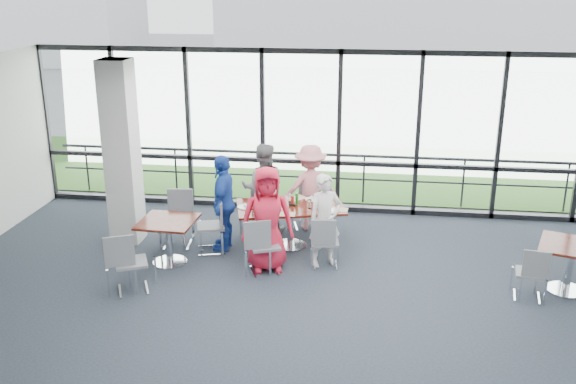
# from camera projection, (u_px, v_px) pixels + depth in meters

# --- Properties ---
(floor) EXTENTS (12.00, 10.00, 0.02)m
(floor) POSITION_uv_depth(u_px,v_px,m) (312.00, 345.00, 8.22)
(floor) COLOR #202732
(floor) RESTS_ON ground
(ceiling) EXTENTS (12.00, 10.00, 0.04)m
(ceiling) POSITION_uv_depth(u_px,v_px,m) (316.00, 96.00, 7.19)
(ceiling) COLOR silver
(ceiling) RESTS_ON ground
(curtain_wall_back) EXTENTS (12.00, 0.10, 3.20)m
(curtain_wall_back) POSITION_uv_depth(u_px,v_px,m) (339.00, 133.00, 12.39)
(curtain_wall_back) COLOR white
(curtain_wall_back) RESTS_ON ground
(structural_column) EXTENTS (0.50, 0.50, 3.20)m
(structural_column) POSITION_uv_depth(u_px,v_px,m) (122.00, 153.00, 10.98)
(structural_column) COLOR silver
(structural_column) RESTS_ON ground
(apron) EXTENTS (80.00, 70.00, 0.02)m
(apron) POSITION_uv_depth(u_px,v_px,m) (349.00, 149.00, 17.61)
(apron) COLOR gray
(apron) RESTS_ON ground
(grass_strip) EXTENTS (80.00, 5.00, 0.01)m
(grass_strip) POSITION_uv_depth(u_px,v_px,m) (345.00, 168.00, 15.72)
(grass_strip) COLOR #3D6127
(grass_strip) RESTS_ON ground
(hangar_main) EXTENTS (24.00, 10.00, 6.00)m
(hangar_main) POSITION_uv_depth(u_px,v_px,m) (438.00, 3.00, 36.78)
(hangar_main) COLOR silver
(hangar_main) RESTS_ON ground
(hangar_aux) EXTENTS (10.00, 6.00, 4.00)m
(hangar_aux) POSITION_uv_depth(u_px,v_px,m) (45.00, 22.00, 36.16)
(hangar_aux) COLOR silver
(hangar_aux) RESTS_ON ground
(guard_rail) EXTENTS (12.00, 0.06, 0.06)m
(guard_rail) POSITION_uv_depth(u_px,v_px,m) (339.00, 178.00, 13.31)
(guard_rail) COLOR #2D2D33
(guard_rail) RESTS_ON ground
(main_table) EXTENTS (2.00, 1.42, 0.75)m
(main_table) POSITION_uv_depth(u_px,v_px,m) (290.00, 213.00, 11.01)
(main_table) COLOR #370C08
(main_table) RESTS_ON ground
(side_table_left) EXTENTS (0.91, 0.91, 0.75)m
(side_table_left) POSITION_uv_depth(u_px,v_px,m) (168.00, 227.00, 10.35)
(side_table_left) COLOR #370C08
(side_table_left) RESTS_ON ground
(side_table_right) EXTENTS (1.10, 1.10, 0.75)m
(side_table_right) POSITION_uv_depth(u_px,v_px,m) (571.00, 252.00, 9.41)
(side_table_right) COLOR #370C08
(side_table_right) RESTS_ON ground
(diner_near_left) EXTENTS (0.94, 0.73, 1.70)m
(diner_near_left) POSITION_uv_depth(u_px,v_px,m) (267.00, 219.00, 10.09)
(diner_near_left) COLOR red
(diner_near_left) RESTS_ON ground
(diner_near_right) EXTENTS (0.69, 0.63, 1.53)m
(diner_near_right) POSITION_uv_depth(u_px,v_px,m) (325.00, 220.00, 10.26)
(diner_near_right) COLOR silver
(diner_near_right) RESTS_ON ground
(diner_far_left) EXTENTS (0.86, 0.60, 1.66)m
(diner_far_left) POSITION_uv_depth(u_px,v_px,m) (263.00, 188.00, 11.64)
(diner_far_left) COLOR slate
(diner_far_left) RESTS_ON ground
(diner_far_right) EXTENTS (1.15, 0.84, 1.60)m
(diner_far_right) POSITION_uv_depth(u_px,v_px,m) (310.00, 187.00, 11.76)
(diner_far_right) COLOR pink
(diner_far_right) RESTS_ON ground
(diner_end) EXTENTS (0.54, 0.98, 1.67)m
(diner_end) POSITION_uv_depth(u_px,v_px,m) (224.00, 202.00, 10.88)
(diner_end) COLOR #1D44A7
(diner_end) RESTS_ON ground
(chair_main_nl) EXTENTS (0.58, 0.58, 0.91)m
(chair_main_nl) POSITION_uv_depth(u_px,v_px,m) (265.00, 246.00, 10.09)
(chair_main_nl) COLOR slate
(chair_main_nl) RESTS_ON ground
(chair_main_nr) EXTENTS (0.46, 0.46, 0.84)m
(chair_main_nr) POSITION_uv_depth(u_px,v_px,m) (326.00, 242.00, 10.33)
(chair_main_nr) COLOR slate
(chair_main_nr) RESTS_ON ground
(chair_main_fl) EXTENTS (0.55, 0.55, 0.86)m
(chair_main_fl) POSITION_uv_depth(u_px,v_px,m) (256.00, 208.00, 11.80)
(chair_main_fl) COLOR slate
(chair_main_fl) RESTS_ON ground
(chair_main_fr) EXTENTS (0.53, 0.53, 0.89)m
(chair_main_fr) POSITION_uv_depth(u_px,v_px,m) (306.00, 205.00, 11.93)
(chair_main_fr) COLOR slate
(chair_main_fr) RESTS_ON ground
(chair_main_end) EXTENTS (0.56, 0.56, 0.93)m
(chair_main_end) POSITION_uv_depth(u_px,v_px,m) (211.00, 226.00, 10.85)
(chair_main_end) COLOR slate
(chair_main_end) RESTS_ON ground
(chair_spare_la) EXTENTS (0.60, 0.60, 0.93)m
(chair_spare_la) POSITION_uv_depth(u_px,v_px,m) (131.00, 262.00, 9.47)
(chair_spare_la) COLOR slate
(chair_spare_la) RESTS_ON ground
(chair_spare_lb) EXTENTS (0.52, 0.52, 0.95)m
(chair_spare_lb) POSITION_uv_depth(u_px,v_px,m) (176.00, 220.00, 11.07)
(chair_spare_lb) COLOR slate
(chair_spare_lb) RESTS_ON ground
(chair_spare_r) EXTENTS (0.45, 0.45, 0.80)m
(chair_spare_r) POSITION_uv_depth(u_px,v_px,m) (530.00, 273.00, 9.28)
(chair_spare_r) COLOR slate
(chair_spare_r) RESTS_ON ground
(plate_nl) EXTENTS (0.28, 0.28, 0.01)m
(plate_nl) POSITION_uv_depth(u_px,v_px,m) (262.00, 213.00, 10.59)
(plate_nl) COLOR white
(plate_nl) RESTS_ON main_table
(plate_nr) EXTENTS (0.27, 0.27, 0.01)m
(plate_nr) POSITION_uv_depth(u_px,v_px,m) (328.00, 211.00, 10.71)
(plate_nr) COLOR white
(plate_nr) RESTS_ON main_table
(plate_fl) EXTENTS (0.25, 0.25, 0.01)m
(plate_fl) POSITION_uv_depth(u_px,v_px,m) (264.00, 200.00, 11.23)
(plate_fl) COLOR white
(plate_fl) RESTS_ON main_table
(plate_fr) EXTENTS (0.25, 0.25, 0.01)m
(plate_fr) POSITION_uv_depth(u_px,v_px,m) (312.00, 199.00, 11.26)
(plate_fr) COLOR white
(plate_fr) RESTS_ON main_table
(plate_end) EXTENTS (0.26, 0.26, 0.01)m
(plate_end) POSITION_uv_depth(u_px,v_px,m) (245.00, 207.00, 10.89)
(plate_end) COLOR white
(plate_end) RESTS_ON main_table
(tumbler_a) EXTENTS (0.06, 0.06, 0.13)m
(tumbler_a) POSITION_uv_depth(u_px,v_px,m) (279.00, 208.00, 10.68)
(tumbler_a) COLOR white
(tumbler_a) RESTS_ON main_table
(tumbler_b) EXTENTS (0.07, 0.07, 0.15)m
(tumbler_b) POSITION_uv_depth(u_px,v_px,m) (309.00, 204.00, 10.83)
(tumbler_b) COLOR white
(tumbler_b) RESTS_ON main_table
(tumbler_c) EXTENTS (0.07, 0.07, 0.14)m
(tumbler_c) POSITION_uv_depth(u_px,v_px,m) (290.00, 198.00, 11.12)
(tumbler_c) COLOR white
(tumbler_c) RESTS_ON main_table
(tumbler_d) EXTENTS (0.07, 0.07, 0.13)m
(tumbler_d) POSITION_uv_depth(u_px,v_px,m) (253.00, 206.00, 10.77)
(tumbler_d) COLOR white
(tumbler_d) RESTS_ON main_table
(menu_a) EXTENTS (0.32, 0.23, 0.00)m
(menu_a) POSITION_uv_depth(u_px,v_px,m) (286.00, 214.00, 10.58)
(menu_a) COLOR silver
(menu_a) RESTS_ON main_table
(menu_b) EXTENTS (0.32, 0.23, 0.00)m
(menu_b) POSITION_uv_depth(u_px,v_px,m) (339.00, 209.00, 10.79)
(menu_b) COLOR silver
(menu_b) RESTS_ON main_table
(menu_c) EXTENTS (0.39, 0.39, 0.00)m
(menu_c) POSITION_uv_depth(u_px,v_px,m) (297.00, 198.00, 11.34)
(menu_c) COLOR silver
(menu_c) RESTS_ON main_table
(condiment_caddy) EXTENTS (0.10, 0.07, 0.04)m
(condiment_caddy) POSITION_uv_depth(u_px,v_px,m) (292.00, 205.00, 10.96)
(condiment_caddy) COLOR black
(condiment_caddy) RESTS_ON main_table
(ketchup_bottle) EXTENTS (0.06, 0.06, 0.18)m
(ketchup_bottle) POSITION_uv_depth(u_px,v_px,m) (292.00, 201.00, 10.94)
(ketchup_bottle) COLOR maroon
(ketchup_bottle) RESTS_ON main_table
(green_bottle) EXTENTS (0.05, 0.05, 0.20)m
(green_bottle) POSITION_uv_depth(u_px,v_px,m) (297.00, 199.00, 11.02)
(green_bottle) COLOR #197E1E
(green_bottle) RESTS_ON main_table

